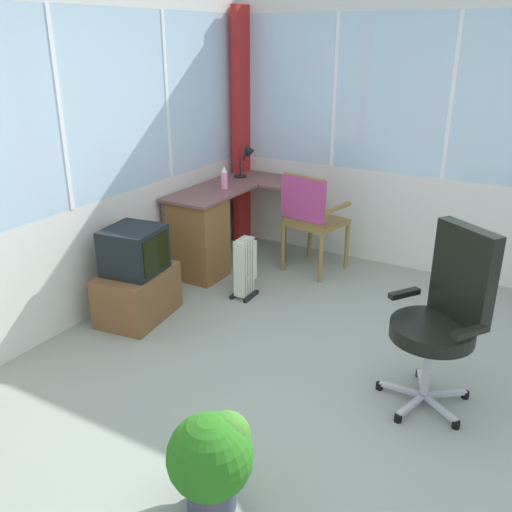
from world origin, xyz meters
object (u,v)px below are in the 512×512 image
(tv_remote, at_px, (293,183))
(space_heater, at_px, (246,267))
(office_chair, at_px, (446,308))
(wooden_armchair, at_px, (309,211))
(tv_on_stand, at_px, (137,279))
(desk, at_px, (203,232))
(potted_plant, at_px, (212,457))
(desk_lamp, at_px, (248,157))
(spray_bottle, at_px, (224,178))

(tv_remote, height_order, space_heater, tv_remote)
(tv_remote, xyz_separation_m, office_chair, (-1.68, -1.86, -0.15))
(wooden_armchair, relative_size, tv_on_stand, 1.27)
(desk, height_order, tv_on_stand, desk)
(wooden_armchair, distance_m, office_chair, 2.09)
(tv_remote, height_order, office_chair, office_chair)
(office_chair, bearing_deg, tv_remote, 48.03)
(desk, xyz_separation_m, potted_plant, (-2.30, -1.68, -0.13))
(office_chair, relative_size, space_heater, 2.11)
(desk, height_order, tv_remote, tv_remote)
(tv_remote, distance_m, office_chair, 2.51)
(tv_on_stand, bearing_deg, office_chair, -87.55)
(desk_lamp, distance_m, tv_remote, 0.58)
(desk_lamp, bearing_deg, potted_plant, -151.76)
(tv_on_stand, height_order, space_heater, tv_on_stand)
(desk, distance_m, space_heater, 0.65)
(tv_remote, relative_size, spray_bottle, 0.69)
(space_heater, bearing_deg, spray_bottle, 46.57)
(tv_on_stand, height_order, potted_plant, tv_on_stand)
(desk, xyz_separation_m, space_heater, (-0.21, -0.59, -0.15))
(space_heater, bearing_deg, office_chair, -110.65)
(tv_remote, height_order, potted_plant, tv_remote)
(office_chair, height_order, tv_on_stand, office_chair)
(tv_on_stand, bearing_deg, desk, 3.25)
(spray_bottle, bearing_deg, desk, 170.73)
(potted_plant, bearing_deg, wooden_armchair, 16.58)
(spray_bottle, height_order, tv_on_stand, spray_bottle)
(desk, distance_m, spray_bottle, 0.55)
(space_heater, height_order, potted_plant, space_heater)
(desk, bearing_deg, space_heater, -109.78)
(wooden_armchair, height_order, space_heater, wooden_armchair)
(office_chair, xyz_separation_m, space_heater, (0.68, 1.80, -0.37))
(desk, distance_m, potted_plant, 2.86)
(office_chair, distance_m, tv_on_stand, 2.36)
(desk, bearing_deg, potted_plant, -143.88)
(wooden_armchair, bearing_deg, desk_lamp, 68.21)
(tv_on_stand, bearing_deg, potted_plant, -128.89)
(desk_lamp, relative_size, office_chair, 0.28)
(tv_on_stand, distance_m, space_heater, 0.95)
(tv_on_stand, bearing_deg, tv_remote, -14.99)
(tv_remote, bearing_deg, space_heater, -158.91)
(desk, relative_size, office_chair, 1.26)
(potted_plant, bearing_deg, space_heater, 27.47)
(tv_remote, xyz_separation_m, spray_bottle, (-0.48, 0.48, 0.09))
(desk_lamp, height_order, tv_on_stand, desk_lamp)
(tv_remote, bearing_deg, tv_on_stand, -177.46)
(wooden_armchair, distance_m, tv_on_stand, 1.72)
(potted_plant, bearing_deg, office_chair, -26.92)
(desk_lamp, distance_m, wooden_armchair, 0.99)
(wooden_armchair, bearing_deg, tv_on_stand, 152.28)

